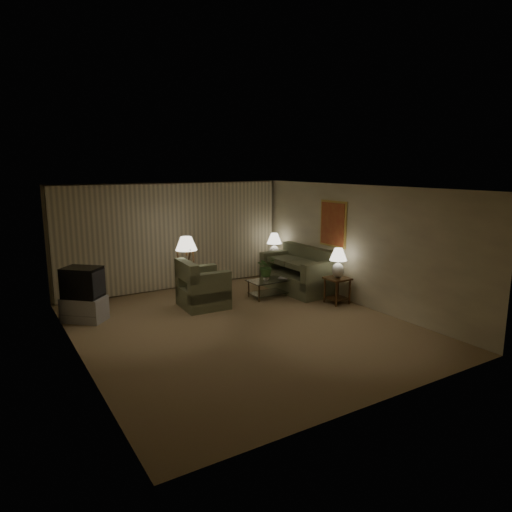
# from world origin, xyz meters

# --- Properties ---
(ground) EXTENTS (7.00, 7.00, 0.00)m
(ground) POSITION_xyz_m (0.00, 0.00, 0.00)
(ground) COLOR #997C54
(ground) RESTS_ON ground
(room_shell) EXTENTS (6.04, 7.02, 2.72)m
(room_shell) POSITION_xyz_m (0.02, 1.51, 1.75)
(room_shell) COLOR beige
(room_shell) RESTS_ON ground
(sofa) EXTENTS (1.99, 1.05, 0.87)m
(sofa) POSITION_xyz_m (2.50, 1.57, 0.43)
(sofa) COLOR #757955
(sofa) RESTS_ON ground
(armchair) EXTENTS (1.10, 1.05, 0.84)m
(armchair) POSITION_xyz_m (-0.09, 1.58, 0.42)
(armchair) COLOR #757955
(armchair) RESTS_ON ground
(side_table_near) EXTENTS (0.50, 0.50, 0.60)m
(side_table_near) POSITION_xyz_m (2.65, 0.22, 0.41)
(side_table_near) COLOR #381D0F
(side_table_near) RESTS_ON ground
(side_table_far) EXTENTS (0.51, 0.43, 0.60)m
(side_table_far) POSITION_xyz_m (2.65, 2.82, 0.40)
(side_table_far) COLOR #381D0F
(side_table_far) RESTS_ON ground
(table_lamp_near) EXTENTS (0.40, 0.40, 0.68)m
(table_lamp_near) POSITION_xyz_m (2.65, 0.22, 1.00)
(table_lamp_near) COLOR silver
(table_lamp_near) RESTS_ON side_table_near
(table_lamp_far) EXTENTS (0.41, 0.41, 0.70)m
(table_lamp_far) POSITION_xyz_m (2.65, 2.82, 1.01)
(table_lamp_far) COLOR silver
(table_lamp_far) RESTS_ON side_table_far
(coffee_table) EXTENTS (1.13, 0.61, 0.41)m
(coffee_table) POSITION_xyz_m (1.66, 1.47, 0.28)
(coffee_table) COLOR silver
(coffee_table) RESTS_ON ground
(tv_cabinet) EXTENTS (1.33, 1.33, 0.50)m
(tv_cabinet) POSITION_xyz_m (-2.55, 1.97, 0.25)
(tv_cabinet) COLOR #ABABAD
(tv_cabinet) RESTS_ON ground
(crt_tv) EXTENTS (1.23, 1.23, 0.61)m
(crt_tv) POSITION_xyz_m (-2.55, 1.97, 0.81)
(crt_tv) COLOR black
(crt_tv) RESTS_ON tv_cabinet
(floor_lamp) EXTENTS (0.49, 0.49, 1.52)m
(floor_lamp) POSITION_xyz_m (-0.22, 2.15, 0.80)
(floor_lamp) COLOR #381D0F
(floor_lamp) RESTS_ON ground
(ottoman) EXTENTS (0.71, 0.71, 0.37)m
(ottoman) POSITION_xyz_m (0.59, 2.63, 0.18)
(ottoman) COLOR #B1663B
(ottoman) RESTS_ON ground
(vase) EXTENTS (0.20, 0.20, 0.16)m
(vase) POSITION_xyz_m (1.51, 1.47, 0.49)
(vase) COLOR white
(vase) RESTS_ON coffee_table
(flowers) EXTENTS (0.50, 0.46, 0.49)m
(flowers) POSITION_xyz_m (1.51, 1.47, 0.82)
(flowers) COLOR #437232
(flowers) RESTS_ON vase
(book) EXTENTS (0.28, 0.30, 0.02)m
(book) POSITION_xyz_m (1.91, 1.37, 0.42)
(book) COLOR olive
(book) RESTS_ON coffee_table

